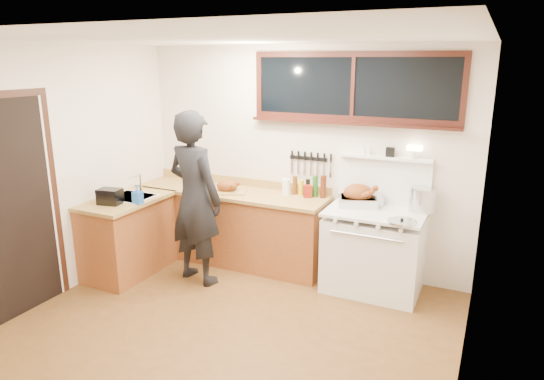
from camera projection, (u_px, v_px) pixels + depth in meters
The scene contains 20 objects.
ground_plane at pixel (228, 331), 4.51m from camera, with size 4.00×3.50×0.02m, color #593817.
room_shell at pixel (224, 156), 4.08m from camera, with size 4.10×3.60×2.65m.
counter_back at pixel (231, 225), 5.99m from camera, with size 2.44×0.64×1.00m.
counter_left at pixel (128, 236), 5.64m from camera, with size 0.64×1.09×0.90m.
sink_unit at pixel (131, 202), 5.59m from camera, with size 0.50×0.45×0.37m.
vintage_stove at pixel (374, 249), 5.21m from camera, with size 1.02×0.74×1.57m.
back_window at pixel (352, 95), 5.22m from camera, with size 2.32×0.13×0.77m.
left_doorway at pixel (13, 207), 4.57m from camera, with size 0.02×1.04×2.17m.
knife_strip at pixel (310, 160), 5.63m from camera, with size 0.52×0.03×0.28m.
man at pixel (195, 198), 5.30m from camera, with size 0.78×0.59×1.93m.
soap_bottle at pixel (138, 195), 5.30m from camera, with size 0.09×0.10×0.21m.
toaster at pixel (110, 196), 5.30m from camera, with size 0.27×0.21×0.17m.
cutting_board at pixel (227, 188), 5.78m from camera, with size 0.54×0.49×0.15m.
roast_turkey at pixel (358, 197), 5.23m from camera, with size 0.48×0.42×0.24m.
stockpot at pixel (423, 199), 5.04m from camera, with size 0.31×0.31×0.25m.
saucepan at pixel (376, 199), 5.26m from camera, with size 0.19×0.30×0.13m.
pot_lid at pixel (402, 221), 4.71m from camera, with size 0.29×0.29×0.04m.
coffee_tin at pixel (308, 191), 5.56m from camera, with size 0.12×0.11×0.14m.
pitcher at pixel (286, 187), 5.68m from camera, with size 0.13×0.13×0.18m.
bottle_cluster at pixel (311, 187), 5.59m from camera, with size 0.41×0.07×0.26m.
Camera 1 is at (2.08, -3.45, 2.44)m, focal length 32.00 mm.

